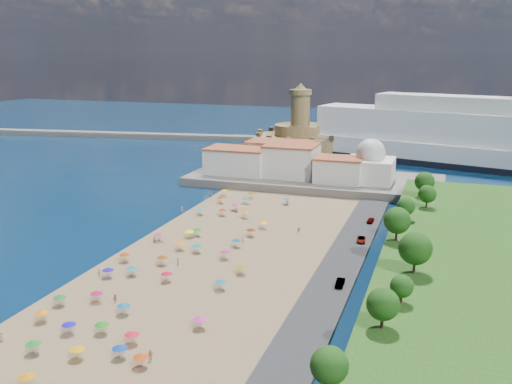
% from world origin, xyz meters
% --- Properties ---
extents(ground, '(700.00, 700.00, 0.00)m').
position_xyz_m(ground, '(0.00, 0.00, 0.00)').
color(ground, '#071938').
rests_on(ground, ground).
extents(terrace, '(90.00, 36.00, 3.00)m').
position_xyz_m(terrace, '(10.00, 73.00, 1.50)').
color(terrace, '#59544C').
rests_on(terrace, ground).
extents(jetty, '(18.00, 70.00, 2.40)m').
position_xyz_m(jetty, '(-12.00, 108.00, 1.20)').
color(jetty, '#59544C').
rests_on(jetty, ground).
extents(breakwater, '(199.03, 34.77, 2.60)m').
position_xyz_m(breakwater, '(-110.00, 153.00, 1.30)').
color(breakwater, '#59544C').
rests_on(breakwater, ground).
extents(waterfront_buildings, '(57.00, 29.00, 11.00)m').
position_xyz_m(waterfront_buildings, '(-3.05, 73.64, 7.88)').
color(waterfront_buildings, silver).
rests_on(waterfront_buildings, terrace).
extents(domed_building, '(16.00, 16.00, 15.00)m').
position_xyz_m(domed_building, '(30.00, 71.00, 8.97)').
color(domed_building, silver).
rests_on(domed_building, terrace).
extents(fortress, '(40.00, 40.00, 32.40)m').
position_xyz_m(fortress, '(-12.00, 138.00, 6.68)').
color(fortress, olive).
rests_on(fortress, ground).
extents(cruise_ship, '(162.56, 63.50, 35.35)m').
position_xyz_m(cruise_ship, '(61.92, 126.59, 10.47)').
color(cruise_ship, black).
rests_on(cruise_ship, ground).
extents(beach_parasols, '(32.97, 114.61, 2.20)m').
position_xyz_m(beach_parasols, '(-1.58, -13.82, 2.15)').
color(beach_parasols, gray).
rests_on(beach_parasols, beach).
extents(beachgoers, '(39.31, 100.85, 1.88)m').
position_xyz_m(beachgoers, '(-2.87, -1.42, 1.13)').
color(beachgoers, tan).
rests_on(beachgoers, beach).
extents(parked_cars, '(2.53, 50.39, 1.40)m').
position_xyz_m(parked_cars, '(36.00, 8.35, 1.36)').
color(parked_cars, gray).
rests_on(parked_cars, promenade).
extents(hillside_trees, '(13.11, 110.26, 8.13)m').
position_xyz_m(hillside_trees, '(47.74, -5.20, 10.25)').
color(hillside_trees, '#382314').
rests_on(hillside_trees, hillside).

